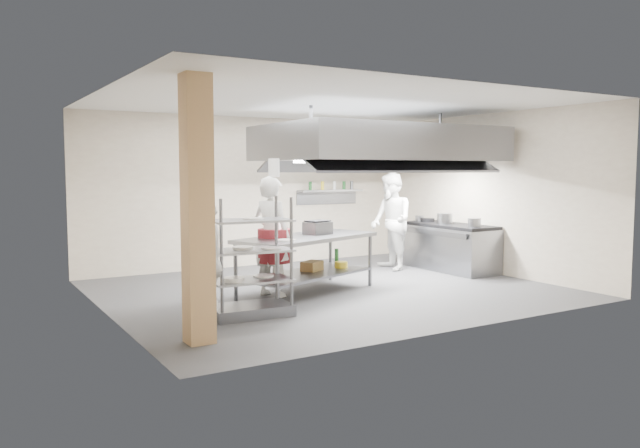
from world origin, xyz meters
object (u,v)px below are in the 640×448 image
chef_head (272,236)px  cooking_range (450,248)px  chef_line (391,222)px  island (307,264)px  stockpot (445,219)px  pass_rack (250,257)px  griddle (318,228)px  chef_plating (207,264)px

chef_head → cooking_range: bearing=-107.0°
chef_line → island: bearing=-52.9°
stockpot → chef_head: bearing=-172.6°
island → pass_rack: bearing=-165.1°
griddle → stockpot: griddle is taller
griddle → stockpot: size_ratio=1.36×
cooking_range → griddle: 3.31m
cooking_range → griddle: (-3.23, -0.39, 0.59)m
pass_rack → chef_head: bearing=56.0°
cooking_range → chef_head: (-4.10, -0.47, 0.50)m
island → pass_rack: (-1.42, -0.98, 0.34)m
chef_plating → stockpot: chef_plating is taller
island → chef_line: size_ratio=1.28×
chef_head → griddle: 0.88m
chef_head → griddle: (0.87, 0.08, 0.08)m
pass_rack → stockpot: size_ratio=5.37×
island → chef_head: 0.75m
stockpot → cooking_range: bearing=-29.0°
chef_line → chef_plating: 5.32m
chef_plating → stockpot: 5.92m
griddle → pass_rack: bearing=-159.7°
chef_head → griddle: chef_head is taller
pass_rack → chef_plating: size_ratio=0.98×
chef_head → chef_plating: size_ratio=1.14×
chef_plating → stockpot: bearing=125.5°
pass_rack → cooking_range: (4.94, 1.53, -0.38)m
griddle → chef_head: bearing=171.9°
chef_plating → griddle: size_ratio=4.03×
pass_rack → chef_plating: bearing=-150.2°
chef_head → chef_line: bearing=-94.7°
pass_rack → stockpot: pass_rack is taller
cooking_range → pass_rack: bearing=-162.8°
island → cooking_range: bearing=-10.7°
chef_head → chef_line: chef_line is taller
cooking_range → stockpot: (-0.09, 0.05, 0.58)m
island → stockpot: (3.43, 0.60, 0.55)m
chef_line → chef_plating: chef_line is taller
chef_head → griddle: size_ratio=4.61×
chef_plating → pass_rack: bearing=131.8°
chef_line → chef_head: bearing=-58.3°
stockpot → chef_line: bearing=148.4°
pass_rack → chef_line: 4.50m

